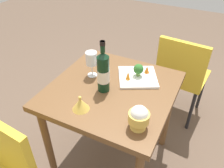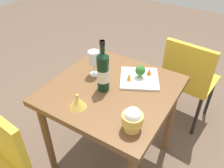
% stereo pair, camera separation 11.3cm
% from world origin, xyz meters
% --- Properties ---
extents(ground_plane, '(8.00, 8.00, 0.00)m').
position_xyz_m(ground_plane, '(0.00, 0.00, 0.00)').
color(ground_plane, brown).
extents(dining_table, '(0.78, 0.78, 0.73)m').
position_xyz_m(dining_table, '(0.00, 0.00, 0.63)').
color(dining_table, brown).
rests_on(dining_table, ground_plane).
extents(chair_near_window, '(0.44, 0.44, 0.85)m').
position_xyz_m(chair_near_window, '(-0.69, 0.32, 0.53)').
color(chair_near_window, gold).
rests_on(chair_near_window, ground_plane).
extents(wine_bottle, '(0.08, 0.08, 0.34)m').
position_xyz_m(wine_bottle, '(0.04, -0.04, 0.87)').
color(wine_bottle, black).
rests_on(wine_bottle, dining_table).
extents(wine_glass, '(0.08, 0.08, 0.18)m').
position_xyz_m(wine_glass, '(-0.07, -0.18, 0.86)').
color(wine_glass, white).
rests_on(wine_glass, dining_table).
extents(rice_bowl, '(0.11, 0.11, 0.14)m').
position_xyz_m(rice_bowl, '(0.24, 0.27, 0.81)').
color(rice_bowl, gold).
rests_on(rice_bowl, dining_table).
extents(rice_bowl_lid, '(0.10, 0.10, 0.09)m').
position_xyz_m(rice_bowl_lid, '(0.26, -0.07, 0.77)').
color(rice_bowl_lid, gold).
rests_on(rice_bowl_lid, dining_table).
extents(serving_plate, '(0.34, 0.34, 0.02)m').
position_xyz_m(serving_plate, '(-0.17, 0.11, 0.74)').
color(serving_plate, white).
rests_on(serving_plate, dining_table).
extents(broccoli_floret, '(0.07, 0.07, 0.09)m').
position_xyz_m(broccoli_floret, '(-0.18, 0.11, 0.80)').
color(broccoli_floret, '#729E4C').
rests_on(broccoli_floret, serving_plate).
extents(carrot_garnish_left, '(0.03, 0.03, 0.05)m').
position_xyz_m(carrot_garnish_left, '(-0.24, 0.15, 0.77)').
color(carrot_garnish_left, orange).
rests_on(carrot_garnish_left, serving_plate).
extents(carrot_garnish_right, '(0.03, 0.03, 0.06)m').
position_xyz_m(carrot_garnish_right, '(-0.11, 0.06, 0.78)').
color(carrot_garnish_right, orange).
rests_on(carrot_garnish_right, serving_plate).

